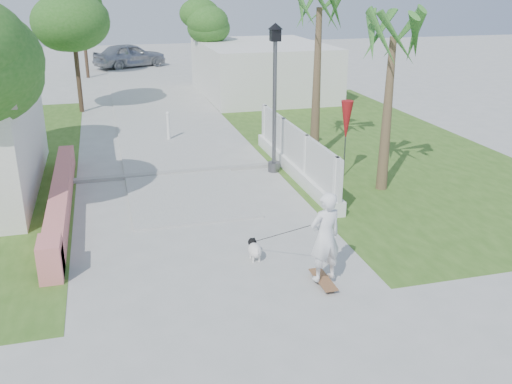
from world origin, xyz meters
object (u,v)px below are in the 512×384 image
object	(u,v)px
street_lamp	(275,93)
patio_umbrella	(346,122)
skateboarder	(294,235)
dog	(254,249)
parked_car	(130,55)
bollard	(168,125)

from	to	relation	value
street_lamp	patio_umbrella	xyz separation A→B (m)	(1.90, -1.00, -0.74)
street_lamp	skateboarder	size ratio (longest dim) A/B	2.17
dog	skateboarder	bearing A→B (deg)	-55.21
street_lamp	skateboarder	bearing A→B (deg)	-103.39
skateboarder	parked_car	world-z (taller)	skateboarder
bollard	skateboarder	size ratio (longest dim) A/B	0.53
patio_umbrella	parked_car	size ratio (longest dim) A/B	0.47
dog	street_lamp	bearing A→B (deg)	69.19
patio_umbrella	skateboarder	world-z (taller)	patio_umbrella
street_lamp	bollard	distance (m)	5.56
patio_umbrella	skateboarder	size ratio (longest dim) A/B	1.12
parked_car	street_lamp	bearing A→B (deg)	161.99
parked_car	skateboarder	bearing A→B (deg)	157.71
skateboarder	dog	bearing A→B (deg)	-67.12
street_lamp	dog	xyz separation A→B (m)	(-2.11, -5.59, -2.19)
street_lamp	dog	distance (m)	6.37
street_lamp	dog	size ratio (longest dim) A/B	7.09
street_lamp	skateboarder	xyz separation A→B (m)	(-1.53, -6.42, -1.57)
skateboarder	dog	size ratio (longest dim) A/B	3.27
patio_umbrella	dog	world-z (taller)	patio_umbrella
patio_umbrella	parked_car	xyz separation A→B (m)	(-4.83, 25.21, -0.86)
street_lamp	parked_car	bearing A→B (deg)	96.91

